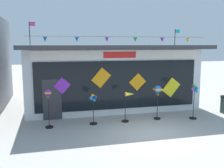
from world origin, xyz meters
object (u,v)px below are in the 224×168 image
(wind_spinner_far_left, at_px, (48,100))
(wind_spinner_center_right, at_px, (158,93))
(kite_shop_building, at_px, (108,74))
(wind_spinner_right, at_px, (194,95))
(wind_spinner_center_left, at_px, (128,101))
(wind_spinner_left, at_px, (93,106))

(wind_spinner_far_left, bearing_deg, wind_spinner_center_right, 0.84)
(wind_spinner_far_left, bearing_deg, kite_shop_building, 47.57)
(kite_shop_building, relative_size, wind_spinner_far_left, 5.67)
(wind_spinner_center_right, distance_m, wind_spinner_right, 1.81)
(kite_shop_building, height_order, wind_spinner_right, kite_shop_building)
(wind_spinner_far_left, height_order, wind_spinner_center_left, wind_spinner_far_left)
(wind_spinner_center_left, xyz_separation_m, wind_spinner_center_right, (1.52, 0.04, 0.35))
(wind_spinner_far_left, relative_size, wind_spinner_center_left, 1.20)
(wind_spinner_far_left, xyz_separation_m, wind_spinner_left, (2.00, 0.00, -0.36))
(wind_spinner_right, bearing_deg, kite_shop_building, 128.47)
(wind_spinner_center_right, bearing_deg, wind_spinner_left, -178.68)
(wind_spinner_center_left, distance_m, wind_spinner_right, 3.31)
(kite_shop_building, relative_size, wind_spinner_left, 6.77)
(wind_spinner_center_left, relative_size, wind_spinner_center_right, 0.86)
(wind_spinner_left, height_order, wind_spinner_center_right, wind_spinner_center_right)
(wind_spinner_left, xyz_separation_m, wind_spinner_center_left, (1.69, 0.03, 0.10))
(wind_spinner_left, bearing_deg, wind_spinner_right, -3.93)
(kite_shop_building, relative_size, wind_spinner_right, 5.60)
(wind_spinner_center_left, bearing_deg, wind_spinner_left, -178.95)
(wind_spinner_far_left, relative_size, wind_spinner_right, 0.99)
(kite_shop_building, distance_m, wind_spinner_center_left, 3.98)
(wind_spinner_left, bearing_deg, wind_spinner_center_left, 1.05)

